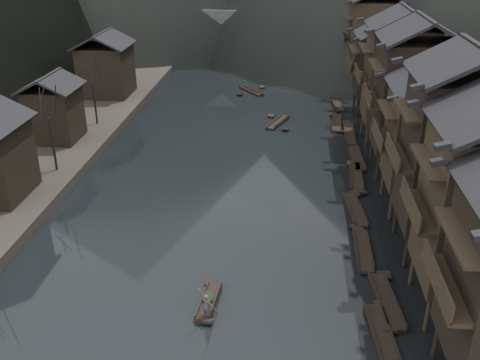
# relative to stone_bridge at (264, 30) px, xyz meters

# --- Properties ---
(water) EXTENTS (300.00, 300.00, 0.00)m
(water) POSITION_rel_stone_bridge_xyz_m (0.00, -72.00, -5.11)
(water) COLOR black
(water) RESTS_ON ground
(left_bank) EXTENTS (40.00, 200.00, 1.20)m
(left_bank) POSITION_rel_stone_bridge_xyz_m (-35.00, -32.00, -4.51)
(left_bank) COLOR #2D2823
(left_bank) RESTS_ON ground
(stilt_houses) EXTENTS (9.00, 67.60, 15.94)m
(stilt_houses) POSITION_rel_stone_bridge_xyz_m (17.28, -52.95, 3.97)
(stilt_houses) COLOR black
(stilt_houses) RESTS_ON ground
(left_houses) EXTENTS (8.10, 53.20, 8.73)m
(left_houses) POSITION_rel_stone_bridge_xyz_m (-20.50, -51.88, 0.55)
(left_houses) COLOR black
(left_houses) RESTS_ON left_bank
(bare_trees) EXTENTS (3.82, 42.40, 7.63)m
(bare_trees) POSITION_rel_stone_bridge_xyz_m (-17.00, -61.31, 1.53)
(bare_trees) COLOR black
(bare_trees) RESTS_ON left_bank
(moored_sampans) EXTENTS (2.87, 66.36, 0.47)m
(moored_sampans) POSITION_rel_stone_bridge_xyz_m (11.99, -47.95, -4.91)
(moored_sampans) COLOR black
(moored_sampans) RESTS_ON water
(midriver_boats) EXTENTS (8.01, 30.74, 0.45)m
(midriver_boats) POSITION_rel_stone_bridge_xyz_m (2.16, -25.22, -4.91)
(midriver_boats) COLOR black
(midriver_boats) RESTS_ON water
(stone_bridge) EXTENTS (40.00, 6.00, 9.00)m
(stone_bridge) POSITION_rel_stone_bridge_xyz_m (0.00, 0.00, 0.00)
(stone_bridge) COLOR #4C4C4F
(stone_bridge) RESTS_ON ground
(hero_sampan) EXTENTS (1.26, 4.50, 0.43)m
(hero_sampan) POSITION_rel_stone_bridge_xyz_m (0.53, -74.11, -4.91)
(hero_sampan) COLOR black
(hero_sampan) RESTS_ON water
(cargo_heap) EXTENTS (0.98, 1.28, 0.59)m
(cargo_heap) POSITION_rel_stone_bridge_xyz_m (0.51, -73.90, -4.39)
(cargo_heap) COLOR black
(cargo_heap) RESTS_ON hero_sampan
(boatman) EXTENTS (0.75, 0.67, 1.72)m
(boatman) POSITION_rel_stone_bridge_xyz_m (0.65, -75.66, -3.82)
(boatman) COLOR #4F4F51
(boatman) RESTS_ON hero_sampan
(bamboo_pole) EXTENTS (1.07, 1.79, 3.36)m
(bamboo_pole) POSITION_rel_stone_bridge_xyz_m (0.85, -75.66, -1.28)
(bamboo_pole) COLOR #8C7A51
(bamboo_pole) RESTS_ON boatman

